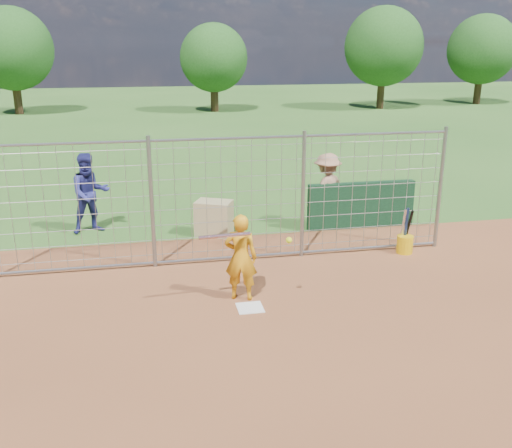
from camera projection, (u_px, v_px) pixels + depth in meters
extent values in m
plane|color=#2D591E|center=(248.00, 303.00, 9.71)|extent=(100.00, 100.00, 0.00)
plane|color=brown|center=(293.00, 409.00, 6.91)|extent=(18.00, 18.00, 0.00)
cube|color=silver|center=(250.00, 308.00, 9.52)|extent=(0.43, 0.43, 0.02)
cube|color=#11381E|center=(361.00, 205.00, 13.53)|extent=(2.60, 0.20, 1.10)
imported|color=orange|center=(241.00, 257.00, 9.66)|extent=(0.64, 0.52, 1.53)
imported|color=navy|center=(90.00, 193.00, 13.08)|extent=(1.07, 0.94, 1.86)
imported|color=#9C7055|center=(327.00, 190.00, 13.54)|extent=(1.32, 1.12, 1.77)
cube|color=tan|center=(214.00, 218.00, 13.04)|extent=(0.96, 0.83, 0.80)
cylinder|color=silver|center=(225.00, 236.00, 9.24)|extent=(0.86, 0.13, 0.06)
sphere|color=#DBF219|center=(289.00, 240.00, 9.30)|extent=(0.10, 0.10, 0.10)
cylinder|color=#DCAA0B|center=(405.00, 244.00, 11.97)|extent=(0.34, 0.34, 0.38)
cylinder|color=silver|center=(403.00, 228.00, 11.90)|extent=(0.07, 0.20, 0.85)
cylinder|color=navy|center=(406.00, 227.00, 11.91)|extent=(0.07, 0.11, 0.85)
cylinder|color=black|center=(408.00, 227.00, 11.92)|extent=(0.06, 0.34, 0.82)
cylinder|color=gray|center=(152.00, 203.00, 10.90)|extent=(0.08, 0.08, 2.60)
cylinder|color=gray|center=(303.00, 196.00, 11.46)|extent=(0.08, 0.08, 2.60)
cylinder|color=gray|center=(440.00, 188.00, 12.01)|extent=(0.08, 0.08, 2.60)
cylinder|color=gray|center=(228.00, 138.00, 10.82)|extent=(9.00, 0.05, 0.05)
cylinder|color=gray|center=(230.00, 257.00, 11.55)|extent=(9.00, 0.05, 0.05)
cube|color=gray|center=(229.00, 202.00, 11.20)|extent=(9.00, 0.02, 2.50)
cylinder|color=#3F2B19|center=(17.00, 93.00, 34.75)|extent=(0.50, 0.50, 2.52)
sphere|color=#26561E|center=(11.00, 49.00, 33.96)|extent=(4.90, 4.90, 4.90)
cylinder|color=#3F2B19|center=(214.00, 94.00, 36.09)|extent=(0.50, 0.50, 2.16)
sphere|color=#26561E|center=(214.00, 58.00, 35.42)|extent=(4.20, 4.20, 4.20)
cylinder|color=#3F2B19|center=(381.00, 89.00, 37.59)|extent=(0.50, 0.50, 2.59)
sphere|color=#26561E|center=(384.00, 46.00, 36.78)|extent=(5.04, 5.04, 5.04)
cylinder|color=#3F2B19|center=(478.00, 86.00, 40.50)|extent=(0.50, 0.50, 2.45)
sphere|color=#26561E|center=(482.00, 49.00, 39.73)|extent=(4.76, 4.76, 4.76)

